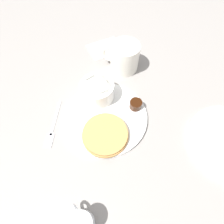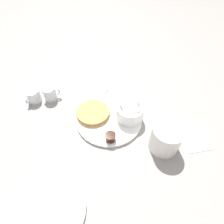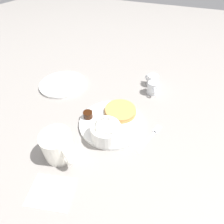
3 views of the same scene
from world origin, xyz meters
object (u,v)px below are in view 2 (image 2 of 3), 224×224
object	(u,v)px
plate	(109,119)
coffee_mug	(166,138)
creamer_pitcher_near	(50,94)
fork	(111,92)
bowl	(130,112)
creamer_pitcher_far	(33,96)

from	to	relation	value
plate	coffee_mug	world-z (taller)	coffee_mug
creamer_pitcher_near	fork	xyz separation A→B (m)	(-0.07, 0.25, -0.03)
plate	bowl	distance (m)	0.08
plate	bowl	xyz separation A→B (m)	(-0.01, 0.07, 0.04)
plate	fork	distance (m)	0.16
coffee_mug	fork	xyz separation A→B (m)	(-0.25, -0.20, -0.05)
bowl	creamer_pitcher_far	world-z (taller)	bowl
coffee_mug	creamer_pitcher_far	xyz separation A→B (m)	(-0.17, -0.51, -0.02)
coffee_mug	creamer_pitcher_near	bearing A→B (deg)	-112.64
plate	creamer_pitcher_far	size ratio (longest dim) A/B	3.37
creamer_pitcher_far	fork	bearing A→B (deg)	105.13
creamer_pitcher_near	creamer_pitcher_far	bearing A→B (deg)	-74.63
coffee_mug	fork	bearing A→B (deg)	-141.57
plate	fork	bearing A→B (deg)	-176.93
creamer_pitcher_near	bowl	bearing A→B (deg)	76.42
fork	creamer_pitcher_far	bearing A→B (deg)	-74.87
creamer_pitcher_near	fork	distance (m)	0.26
bowl	creamer_pitcher_near	size ratio (longest dim) A/B	1.45
bowl	creamer_pitcher_near	bearing A→B (deg)	-103.58
bowl	fork	xyz separation A→B (m)	(-0.15, -0.08, -0.04)
plate	creamer_pitcher_far	xyz separation A→B (m)	(-0.07, -0.32, 0.02)
bowl	creamer_pitcher_near	xyz separation A→B (m)	(-0.08, -0.33, -0.01)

